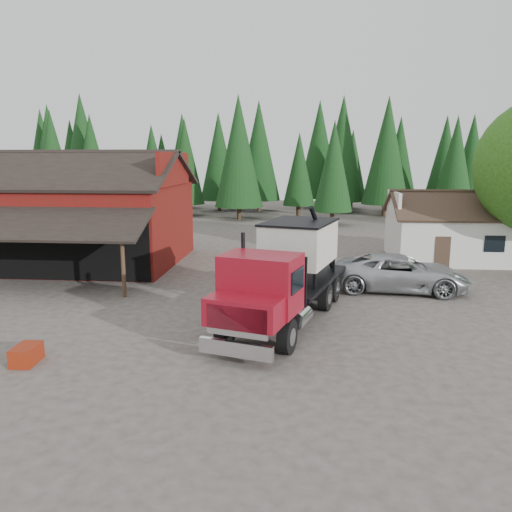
{
  "coord_description": "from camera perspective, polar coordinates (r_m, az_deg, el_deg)",
  "views": [
    {
      "loc": [
        2.95,
        -20.69,
        6.63
      ],
      "look_at": [
        0.68,
        3.86,
        1.8
      ],
      "focal_mm": 35.0,
      "sensor_mm": 36.0,
      "label": 1
    }
  ],
  "objects": [
    {
      "name": "conifer_backdrop",
      "position": [
        63.11,
        2.59,
        5.05
      ],
      "size": [
        76.0,
        16.0,
        16.0
      ],
      "primitive_type": null,
      "color": "#113313",
      "rests_on": "ground"
    },
    {
      "name": "silver_car",
      "position": [
        26.36,
        16.21,
        -1.86
      ],
      "size": [
        6.91,
        3.66,
        1.85
      ],
      "primitive_type": "imported",
      "rotation": [
        0.0,
        0.0,
        1.48
      ],
      "color": "#B2B6BA",
      "rests_on": "ground"
    },
    {
      "name": "feed_truck",
      "position": [
        20.41,
        3.51,
        -1.62
      ],
      "size": [
        5.49,
        10.53,
        4.6
      ],
      "rotation": [
        0.0,
        0.0,
        -0.29
      ],
      "color": "black",
      "rests_on": "ground"
    },
    {
      "name": "equip_box",
      "position": [
        18.33,
        -24.76,
        -10.19
      ],
      "size": [
        0.75,
        1.13,
        0.6
      ],
      "primitive_type": "cube",
      "rotation": [
        0.0,
        0.0,
        0.05
      ],
      "color": "maroon",
      "rests_on": "ground"
    },
    {
      "name": "near_pine_b",
      "position": [
        50.79,
        8.87,
        10.12
      ],
      "size": [
        3.96,
        3.96,
        10.4
      ],
      "color": "#382619",
      "rests_on": "ground"
    },
    {
      "name": "near_pine_d",
      "position": [
        55.14,
        -2.0,
        11.88
      ],
      "size": [
        5.28,
        5.28,
        13.4
      ],
      "color": "#382619",
      "rests_on": "ground"
    },
    {
      "name": "ground",
      "position": [
        21.93,
        -2.71,
        -6.53
      ],
      "size": [
        120.0,
        120.0,
        0.0
      ],
      "primitive_type": "plane",
      "color": "#483E38",
      "rests_on": "ground"
    },
    {
      "name": "farmhouse",
      "position": [
        35.5,
        21.69,
        2.26
      ],
      "size": [
        8.6,
        6.42,
        4.65
      ],
      "color": "silver",
      "rests_on": "ground"
    },
    {
      "name": "near_pine_a",
      "position": [
        54.71,
        -22.2,
        10.03
      ],
      "size": [
        4.4,
        4.4,
        11.4
      ],
      "color": "#382619",
      "rests_on": "ground"
    },
    {
      "name": "red_barn",
      "position": [
        33.85,
        -19.13,
        3.79
      ],
      "size": [
        12.8,
        13.63,
        7.18
      ],
      "color": "maroon",
      "rests_on": "ground"
    }
  ]
}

